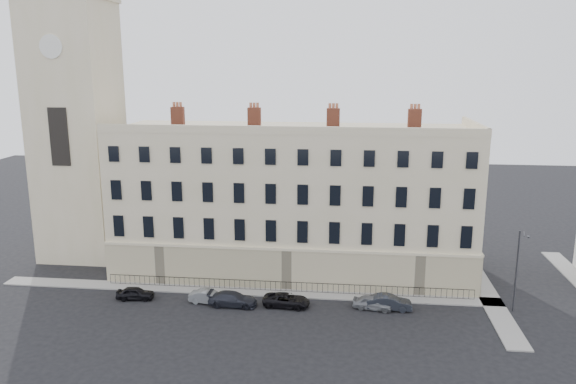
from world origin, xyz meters
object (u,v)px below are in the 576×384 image
car_a (135,293)px  car_f (389,302)px  car_b (209,297)px  car_d (286,300)px  streetlamp (517,268)px  car_c (233,299)px  car_e (373,303)px

car_a → car_f: size_ratio=0.86×
car_b → car_f: (16.23, 0.45, 0.06)m
car_d → streetlamp: bearing=-83.1°
car_c → car_f: bearing=-85.6°
car_a → streetlamp: 34.32m
car_a → car_c: 9.29m
car_a → car_d: bearing=-95.7°
car_b → car_e: 14.79m
car_a → car_e: size_ratio=0.97×
car_d → car_f: car_f is taller
car_e → car_f: bearing=-77.8°
car_a → car_b: 7.01m
car_b → car_e: (14.79, 0.37, 0.01)m
car_d → streetlamp: size_ratio=0.57×
car_e → streetlamp: (12.32, 0.88, 3.50)m
car_d → car_f: (9.13, 0.37, 0.07)m
car_d → car_a: bearing=93.5°
car_b → car_c: (2.28, -0.34, 0.05)m
car_d → streetlamp: 20.35m
car_c → streetlamp: bearing=-85.2°
streetlamp → car_a: bearing=-163.3°
car_e → car_f: (1.44, 0.09, 0.06)m
car_a → car_f: (23.24, 0.37, 0.07)m
car_e → car_c: bearing=102.0°
car_d → streetlamp: streetlamp is taller
car_e → streetlamp: streetlamp is taller
car_a → car_e: (21.80, 0.29, 0.02)m
car_e → car_a: bearing=99.5°
car_a → car_c: car_c is taller
car_c → streetlamp: 25.12m
car_a → car_e: 21.80m
car_f → car_e: bearing=94.0°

